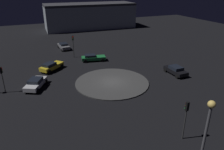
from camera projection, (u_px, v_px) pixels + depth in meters
ground_plane at (112, 83)px, 33.12m from camera, size 116.55×116.55×0.00m
roundabout_island at (112, 82)px, 33.09m from camera, size 11.19×11.19×0.15m
car_yellow at (51, 66)px, 37.53m from camera, size 4.12×4.51×1.46m
car_green at (93, 58)px, 42.04m from camera, size 2.74×4.83×1.33m
car_silver at (36, 83)px, 31.31m from camera, size 4.78×3.70×1.40m
car_grey at (64, 46)px, 49.63m from camera, size 4.57×2.29×1.40m
car_black at (176, 70)px, 35.92m from camera, size 4.28×2.13×1.41m
traffic_light_west at (73, 42)px, 43.11m from camera, size 0.38×0.33×4.48m
traffic_light_east at (186, 113)px, 20.16m from camera, size 0.37×0.32×4.12m
traffic_light_south at (2, 74)px, 29.16m from camera, size 0.34×0.38×3.81m
streetlamp_east at (204, 140)px, 13.79m from camera, size 0.48×0.48×7.76m
store_building at (90, 16)px, 71.22m from camera, size 11.21×29.12×8.01m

